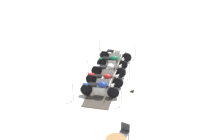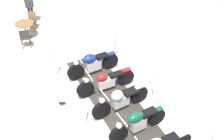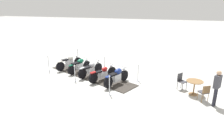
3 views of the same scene
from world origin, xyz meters
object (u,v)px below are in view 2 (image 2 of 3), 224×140
Objects in this scene: motorcycle_navy at (92,64)px; stanchion_left_mid at (153,91)px; motorcycle_maroon at (105,81)px; cafe_chair_near_table at (25,37)px; info_placard at (61,101)px; bystander_person at (29,4)px; stanchion_left_front at (116,51)px; stanchion_right_front at (56,68)px; motorcycle_chrome at (120,100)px; cafe_chair_across_table at (31,19)px; stanchion_right_mid at (85,116)px; cafe_table at (25,27)px; motorcycle_forest at (138,122)px.

stanchion_left_mid is at bearing 119.61° from motorcycle_navy.
cafe_chair_near_table is at bearing -64.47° from motorcycle_maroon.
info_placard is (-1.87, -0.08, -0.45)m from motorcycle_navy.
info_placard is at bearing -0.37° from bystander_person.
stanchion_left_front is at bearing -114.27° from cafe_chair_near_table.
stanchion_right_front is at bearing -153.16° from cafe_chair_near_table.
motorcycle_chrome is 6.85m from cafe_chair_across_table.
stanchion_left_mid is at bearing -74.67° from stanchion_right_front.
info_placard is at bearing -163.21° from cafe_chair_near_table.
motorcycle_maroon is at bearing 112.78° from stanchion_left_mid.
bystander_person reaches higher than motorcycle_maroon.
bystander_person is (2.25, 3.87, 0.71)m from stanchion_right_front.
stanchion_left_front is 5.10m from bystander_person.
stanchion_right_mid is (-1.12, 0.58, -0.14)m from motorcycle_chrome.
stanchion_left_front reaches higher than stanchion_left_mid.
stanchion_left_front is 2.85× the size of info_placard.
motorcycle_navy reaches higher than motorcycle_maroon.
stanchion_right_front reaches higher than stanchion_right_mid.
motorcycle_maroon is 1.72m from stanchion_left_mid.
cafe_table is 0.48× the size of bystander_person.
info_placard is (-2.04, 2.48, -0.28)m from stanchion_left_mid.
motorcycle_navy is 0.98× the size of motorcycle_maroon.
stanchion_right_mid is at bearing -117.25° from stanchion_right_front.
cafe_table is at bearing 69.17° from stanchion_right_front.
info_placard is at bearing -117.25° from cafe_table.
motorcycle_chrome is 2.35× the size of cafe_table.
stanchion_right_front is at bearing -27.22° from motorcycle_navy.
stanchion_left_front is at bearing -156.82° from motorcycle_navy.
motorcycle_chrome is 1.10m from motorcycle_forest.
motorcycle_forest is 1.73× the size of stanchion_left_front.
stanchion_right_mid reaches higher than motorcycle_forest.
cafe_chair_across_table is (3.18, 5.95, 0.16)m from stanchion_right_mid.
motorcycle_forest is 2.91m from info_placard.
motorcycle_maroon is 1.68m from stanchion_right_mid.
stanchion_right_front is 3.95m from cafe_chair_across_table.
stanchion_right_front is (-1.01, 3.67, -0.00)m from stanchion_left_mid.
motorcycle_forest is 1.68m from stanchion_right_mid.
stanchion_left_front reaches higher than motorcycle_maroon.
motorcycle_navy is at bearing -93.00° from motorcycle_chrome.
cafe_chair_across_table is at bearing 82.90° from stanchion_left_mid.
stanchion_left_mid is at bearing -142.81° from motorcycle_forest.
stanchion_right_mid is at bearing 3.51° from bystander_person.
stanchion_right_front is 2.55m from cafe_chair_near_table.
stanchion_right_front is 4.53m from bystander_person.
motorcycle_navy is 1.47m from stanchion_left_front.
stanchion_right_front is (1.28, 2.49, -0.02)m from stanchion_right_mid.
bystander_person reaches higher than motorcycle_forest.
motorcycle_chrome reaches higher than motorcycle_navy.
bystander_person reaches higher than cafe_chair_near_table.
bystander_person is (1.91, 5.96, 0.61)m from motorcycle_maroon.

